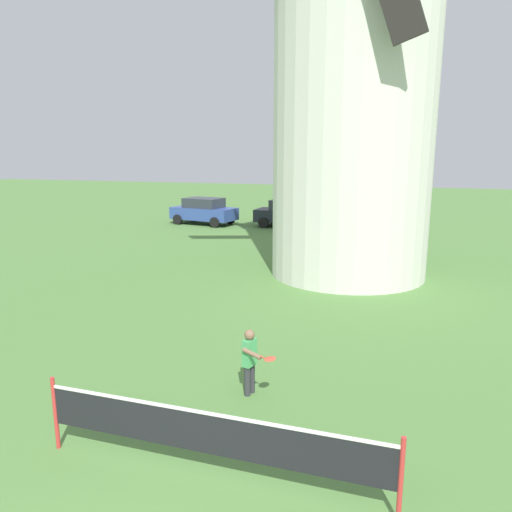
% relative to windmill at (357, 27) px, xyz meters
% --- Properties ---
extents(windmill, '(9.91, 6.01, 16.75)m').
position_rel_windmill_xyz_m(windmill, '(0.00, 0.00, 0.00)').
color(windmill, silver).
rests_on(windmill, ground_plane).
extents(tennis_net, '(4.79, 0.06, 1.10)m').
position_rel_windmill_xyz_m(tennis_net, '(-0.29, -11.54, -7.38)').
color(tennis_net, red).
rests_on(tennis_net, ground_plane).
extents(player_far, '(0.69, 0.64, 1.20)m').
position_rel_windmill_xyz_m(player_far, '(-0.50, -9.20, -7.39)').
color(player_far, '#333338').
rests_on(player_far, ground_plane).
extents(parked_car_blue, '(4.09, 2.43, 1.56)m').
position_rel_windmill_xyz_m(parked_car_blue, '(-9.68, 9.56, -7.26)').
color(parked_car_blue, '#334C99').
rests_on(parked_car_blue, ground_plane).
extents(parked_car_black, '(4.18, 2.05, 1.56)m').
position_rel_windmill_xyz_m(parked_car_black, '(-4.42, 10.01, -7.26)').
color(parked_car_black, '#1E232D').
rests_on(parked_car_black, ground_plane).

